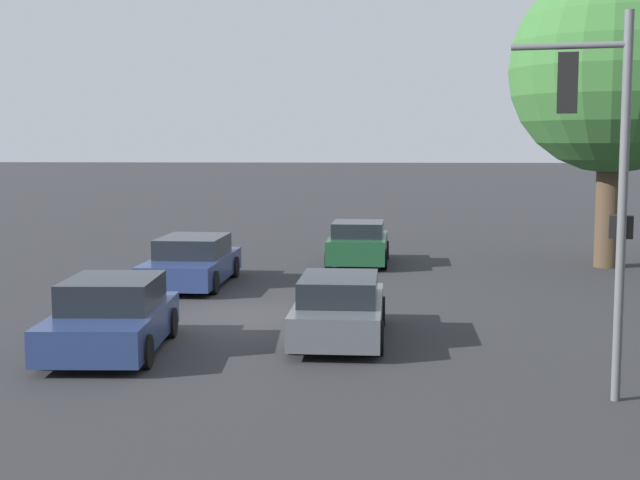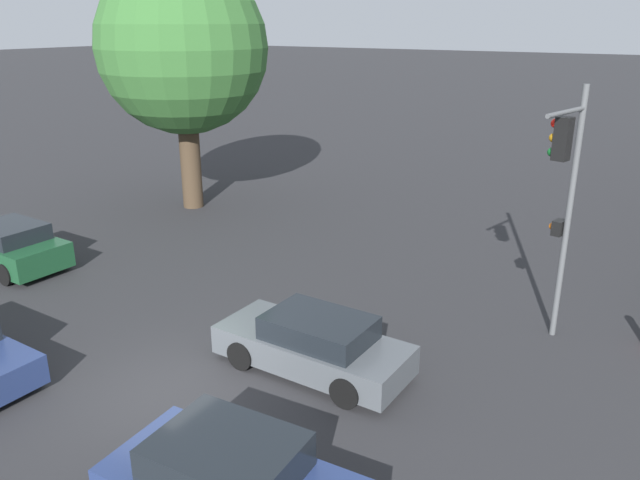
{
  "view_description": "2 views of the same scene",
  "coord_description": "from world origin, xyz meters",
  "px_view_note": "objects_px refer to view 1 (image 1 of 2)",
  "views": [
    {
      "loc": [
        19.66,
        2.77,
        3.96
      ],
      "look_at": [
        0.83,
        1.71,
        1.87
      ],
      "focal_mm": 50.0,
      "sensor_mm": 36.0,
      "label": 1
    },
    {
      "loc": [
        8.32,
        -7.82,
        7.15
      ],
      "look_at": [
        0.7,
        4.61,
        2.0
      ],
      "focal_mm": 35.0,
      "sensor_mm": 36.0,
      "label": 2
    }
  ],
  "objects_px": {
    "street_tree": "(613,70)",
    "traffic_signal": "(598,153)",
    "crossing_car_0": "(339,309)",
    "crossing_car_2": "(358,244)",
    "crossing_car_3": "(192,262)",
    "crossing_car_1": "(112,317)"
  },
  "relations": [
    {
      "from": "street_tree",
      "to": "traffic_signal",
      "type": "relative_size",
      "value": 1.6
    },
    {
      "from": "crossing_car_0",
      "to": "crossing_car_2",
      "type": "distance_m",
      "value": 11.05
    },
    {
      "from": "crossing_car_1",
      "to": "crossing_car_3",
      "type": "bearing_deg",
      "value": 177.82
    },
    {
      "from": "crossing_car_1",
      "to": "traffic_signal",
      "type": "bearing_deg",
      "value": 69.81
    },
    {
      "from": "crossing_car_0",
      "to": "crossing_car_2",
      "type": "xyz_separation_m",
      "value": [
        -11.05,
        0.23,
        0.04
      ]
    },
    {
      "from": "street_tree",
      "to": "traffic_signal",
      "type": "xyz_separation_m",
      "value": [
        14.76,
        -4.08,
        -2.36
      ]
    },
    {
      "from": "traffic_signal",
      "to": "crossing_car_2",
      "type": "bearing_deg",
      "value": 27.06
    },
    {
      "from": "street_tree",
      "to": "traffic_signal",
      "type": "bearing_deg",
      "value": -15.46
    },
    {
      "from": "traffic_signal",
      "to": "street_tree",
      "type": "bearing_deg",
      "value": -2.65
    },
    {
      "from": "crossing_car_2",
      "to": "crossing_car_3",
      "type": "distance_m",
      "value": 6.33
    },
    {
      "from": "street_tree",
      "to": "crossing_car_0",
      "type": "xyz_separation_m",
      "value": [
        10.85,
        -8.11,
        -5.53
      ]
    },
    {
      "from": "traffic_signal",
      "to": "crossing_car_1",
      "type": "distance_m",
      "value": 9.26
    },
    {
      "from": "street_tree",
      "to": "crossing_car_3",
      "type": "height_order",
      "value": "street_tree"
    },
    {
      "from": "crossing_car_2",
      "to": "traffic_signal",
      "type": "bearing_deg",
      "value": -163.42
    },
    {
      "from": "crossing_car_0",
      "to": "crossing_car_3",
      "type": "distance_m",
      "value": 7.94
    },
    {
      "from": "crossing_car_0",
      "to": "crossing_car_2",
      "type": "relative_size",
      "value": 1.1
    },
    {
      "from": "crossing_car_0",
      "to": "crossing_car_1",
      "type": "xyz_separation_m",
      "value": [
        1.27,
        -4.27,
        0.03
      ]
    },
    {
      "from": "crossing_car_2",
      "to": "crossing_car_0",
      "type": "bearing_deg",
      "value": -178.86
    },
    {
      "from": "crossing_car_0",
      "to": "crossing_car_3",
      "type": "bearing_deg",
      "value": 34.47
    },
    {
      "from": "crossing_car_1",
      "to": "crossing_car_3",
      "type": "xyz_separation_m",
      "value": [
        -7.93,
        -0.05,
        -0.02
      ]
    },
    {
      "from": "traffic_signal",
      "to": "crossing_car_0",
      "type": "distance_m",
      "value": 6.45
    },
    {
      "from": "crossing_car_0",
      "to": "crossing_car_3",
      "type": "xyz_separation_m",
      "value": [
        -6.66,
        -4.33,
        0.01
      ]
    }
  ]
}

